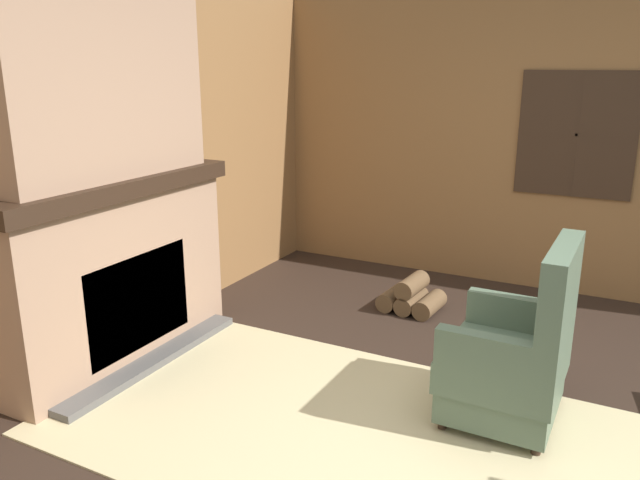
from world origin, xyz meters
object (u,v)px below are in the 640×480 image
object	(u,v)px
oil_lamp_vase	(69,165)
storage_case	(120,164)
firewood_stack	(412,297)
armchair	(514,359)

from	to	relation	value
oil_lamp_vase	storage_case	xyz separation A→B (m)	(0.00, 0.40, -0.05)
firewood_stack	oil_lamp_vase	bearing A→B (deg)	-127.47
armchair	firewood_stack	xyz separation A→B (m)	(-1.04, 1.28, -0.26)
armchair	firewood_stack	bearing A→B (deg)	-50.34
armchair	firewood_stack	world-z (taller)	armchair
oil_lamp_vase	storage_case	size ratio (longest dim) A/B	1.36
oil_lamp_vase	firewood_stack	bearing A→B (deg)	52.53
firewood_stack	storage_case	bearing A→B (deg)	-133.99
firewood_stack	storage_case	xyz separation A→B (m)	(-1.50, -1.56, 1.20)
oil_lamp_vase	storage_case	distance (m)	0.41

